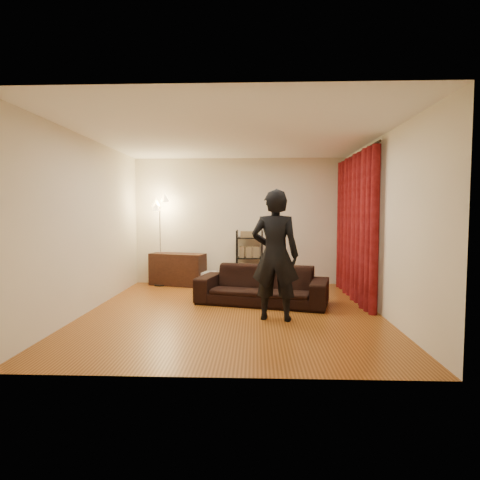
{
  "coord_description": "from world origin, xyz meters",
  "views": [
    {
      "loc": [
        0.35,
        -6.15,
        1.55
      ],
      "look_at": [
        0.1,
        0.3,
        1.1
      ],
      "focal_mm": 30.0,
      "sensor_mm": 36.0,
      "label": 1
    }
  ],
  "objects_px": {
    "storage_boxes": "(208,279)",
    "media_cabinet": "(178,269)",
    "wire_shelf": "(249,258)",
    "person": "(275,255)",
    "sofa": "(262,285)",
    "floor_lamp": "(160,242)"
  },
  "relations": [
    {
      "from": "storage_boxes",
      "to": "media_cabinet",
      "type": "bearing_deg",
      "value": 171.08
    },
    {
      "from": "media_cabinet",
      "to": "storage_boxes",
      "type": "bearing_deg",
      "value": 6.92
    },
    {
      "from": "media_cabinet",
      "to": "wire_shelf",
      "type": "bearing_deg",
      "value": 17.72
    },
    {
      "from": "person",
      "to": "media_cabinet",
      "type": "bearing_deg",
      "value": -43.6
    },
    {
      "from": "wire_shelf",
      "to": "sofa",
      "type": "bearing_deg",
      "value": -61.38
    },
    {
      "from": "wire_shelf",
      "to": "floor_lamp",
      "type": "distance_m",
      "value": 1.91
    },
    {
      "from": "sofa",
      "to": "wire_shelf",
      "type": "height_order",
      "value": "wire_shelf"
    },
    {
      "from": "sofa",
      "to": "storage_boxes",
      "type": "relative_size",
      "value": 5.82
    },
    {
      "from": "person",
      "to": "floor_lamp",
      "type": "xyz_separation_m",
      "value": [
        -2.29,
        2.61,
        -0.01
      ]
    },
    {
      "from": "person",
      "to": "wire_shelf",
      "type": "relative_size",
      "value": 1.6
    },
    {
      "from": "wire_shelf",
      "to": "media_cabinet",
      "type": "bearing_deg",
      "value": -157.43
    },
    {
      "from": "person",
      "to": "media_cabinet",
      "type": "relative_size",
      "value": 1.62
    },
    {
      "from": "storage_boxes",
      "to": "wire_shelf",
      "type": "xyz_separation_m",
      "value": [
        0.87,
        0.15,
        0.43
      ]
    },
    {
      "from": "person",
      "to": "floor_lamp",
      "type": "relative_size",
      "value": 1.01
    },
    {
      "from": "sofa",
      "to": "person",
      "type": "relative_size",
      "value": 1.16
    },
    {
      "from": "storage_boxes",
      "to": "wire_shelf",
      "type": "relative_size",
      "value": 0.32
    },
    {
      "from": "floor_lamp",
      "to": "sofa",
      "type": "bearing_deg",
      "value": -37.4
    },
    {
      "from": "storage_boxes",
      "to": "wire_shelf",
      "type": "distance_m",
      "value": 0.99
    },
    {
      "from": "sofa",
      "to": "media_cabinet",
      "type": "xyz_separation_m",
      "value": [
        -1.76,
        1.67,
        0.02
      ]
    },
    {
      "from": "sofa",
      "to": "wire_shelf",
      "type": "bearing_deg",
      "value": 111.86
    },
    {
      "from": "floor_lamp",
      "to": "storage_boxes",
      "type": "bearing_deg",
      "value": -3.13
    },
    {
      "from": "person",
      "to": "sofa",
      "type": "bearing_deg",
      "value": -69.94
    }
  ]
}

